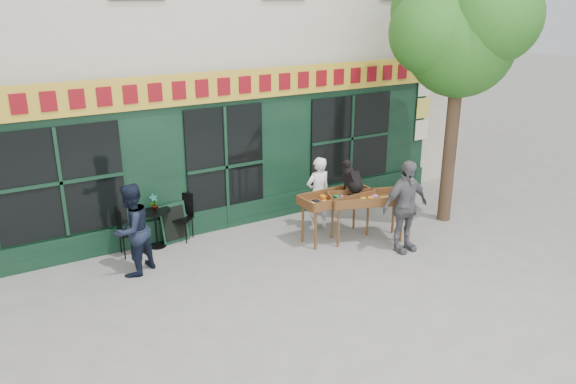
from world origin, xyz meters
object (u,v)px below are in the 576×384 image
dog (353,176)px  book_cart_right (368,202)px  woman (318,193)px  man_right (405,206)px  bistro_table (156,221)px  book_cart_center (336,200)px  man_left (132,230)px

dog → book_cart_right: dog is taller
woman → man_right: bearing=112.6°
man_right → bistro_table: 4.81m
book_cart_center → man_left: bearing=170.1°
dog → man_right: bearing=-69.1°
book_cart_center → woman: woman is taller
man_right → bistro_table: size_ratio=2.38×
book_cart_center → man_left: man_left is taller
dog → bistro_table: 3.97m
man_right → bistro_table: man_right is taller
woman → man_right: size_ratio=0.86×
man_left → dog: bearing=138.5°
book_cart_right → man_right: bearing=-48.4°
dog → bistro_table: size_ratio=0.79×
book_cart_center → dog: size_ratio=2.52×
book_cart_right → man_right: man_right is taller
book_cart_right → man_right: (0.30, -0.75, 0.08)m
book_cart_right → book_cart_center: bearing=162.5°
man_left → book_cart_center: bearing=138.5°
bistro_table → man_left: 1.18m
book_cart_center → dog: bearing=-9.5°
dog → book_cart_right: size_ratio=0.37×
dog → man_right: 1.22m
dog → man_left: 4.36m
man_right → book_cart_center: bearing=124.9°
book_cart_center → bistro_table: (-3.24, 1.49, -0.28)m
book_cart_center → man_left: 3.98m
man_right → woman: bearing=113.8°
book_cart_center → woman: bearing=88.6°
book_cart_center → woman: (0.00, 0.65, -0.04)m
book_cart_center → man_right: size_ratio=0.84×
dog → bistro_table: (-3.59, 1.54, -0.75)m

